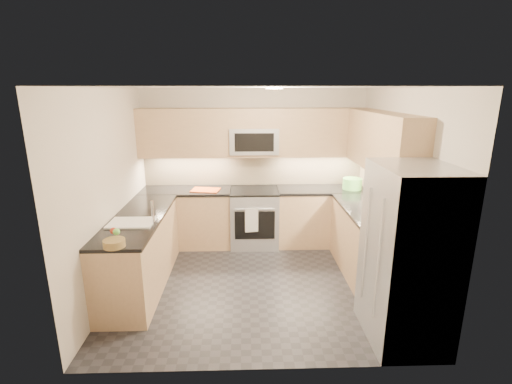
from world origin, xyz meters
The scene contains 35 objects.
floor centered at (0.00, 0.00, 0.00)m, with size 3.60×3.20×0.00m, color black.
ceiling centered at (0.00, 0.00, 2.50)m, with size 3.60×3.20×0.02m, color beige.
wall_back centered at (0.00, 1.60, 1.25)m, with size 3.60×0.02×2.50m, color beige.
wall_front centered at (0.00, -1.60, 1.25)m, with size 3.60×0.02×2.50m, color beige.
wall_left centered at (-1.80, 0.00, 1.25)m, with size 0.02×3.20×2.50m, color beige.
wall_right centered at (1.80, 0.00, 1.25)m, with size 0.02×3.20×2.50m, color beige.
base_cab_back_left centered at (-1.09, 1.30, 0.45)m, with size 1.42×0.60×0.90m, color tan.
base_cab_back_right centered at (1.09, 1.30, 0.45)m, with size 1.42×0.60×0.90m, color tan.
base_cab_right centered at (1.50, 0.15, 0.45)m, with size 0.60×1.70×0.90m, color tan.
base_cab_peninsula centered at (-1.50, 0.00, 0.45)m, with size 0.60×2.00×0.90m, color tan.
countertop_back_left centered at (-1.09, 1.30, 0.92)m, with size 1.42×0.63×0.04m, color black.
countertop_back_right centered at (1.09, 1.30, 0.92)m, with size 1.42×0.63×0.04m, color black.
countertop_right centered at (1.50, 0.15, 0.92)m, with size 0.63×1.70×0.04m, color black.
countertop_peninsula centered at (-1.50, 0.00, 0.92)m, with size 0.63×2.00×0.04m, color black.
upper_cab_back centered at (0.00, 1.43, 1.83)m, with size 3.60×0.35×0.75m, color tan.
upper_cab_right centered at (1.62, 0.28, 1.83)m, with size 0.35×1.95×0.75m, color tan.
backsplash_back centered at (0.00, 1.60, 1.20)m, with size 3.60×0.01×0.51m, color #C5B08E.
backsplash_right centered at (1.80, 0.45, 1.20)m, with size 0.01×2.30×0.51m, color #C5B08E.
gas_range centered at (0.00, 1.28, 0.46)m, with size 0.76×0.65×0.91m, color #A2A3AA.
range_cooktop centered at (0.00, 1.28, 0.92)m, with size 0.76×0.65×0.03m, color black.
oven_door_glass centered at (0.00, 0.95, 0.45)m, with size 0.62×0.02×0.45m, color black.
oven_handle centered at (0.00, 0.93, 0.72)m, with size 0.02×0.02×0.60m, color #B2B5BA.
microwave centered at (0.00, 1.40, 1.70)m, with size 0.76×0.40×0.40m, color #9A9DA2.
microwave_door centered at (0.00, 1.20, 1.70)m, with size 0.60×0.01×0.28m, color black.
refrigerator centered at (1.45, -1.15, 0.90)m, with size 0.70×0.90×1.80m, color #ABAEB4.
fridge_handle_left centered at (1.08, -1.33, 0.95)m, with size 0.02×0.02×1.20m, color #B2B5BA.
fridge_handle_right centered at (1.08, -0.97, 0.95)m, with size 0.02×0.02×1.20m, color #B2B5BA.
sink_basin centered at (-1.50, -0.25, 0.88)m, with size 0.52×0.38×0.16m, color white.
faucet centered at (-1.24, -0.25, 1.08)m, with size 0.03×0.03×0.28m, color silver.
utensil_bowl centered at (1.57, 1.25, 1.03)m, with size 0.30×0.30×0.17m, color #5DB44D.
cutting_board centered at (-0.77, 1.23, 0.95)m, with size 0.43×0.30×0.01m, color #DA4C14.
fruit_basket centered at (-1.47, -0.93, 0.98)m, with size 0.22×0.22×0.08m, color olive.
fruit_apple centered at (-1.53, -0.78, 1.05)m, with size 0.07×0.07×0.07m, color #AB2513.
fruit_pear centered at (-1.48, -0.81, 1.05)m, with size 0.07×0.07×0.07m, color #63BC50.
dish_towel_check centered at (-0.05, 0.91, 0.55)m, with size 0.20×0.02×0.38m, color silver.
Camera 1 is at (-0.15, -4.44, 2.47)m, focal length 26.00 mm.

